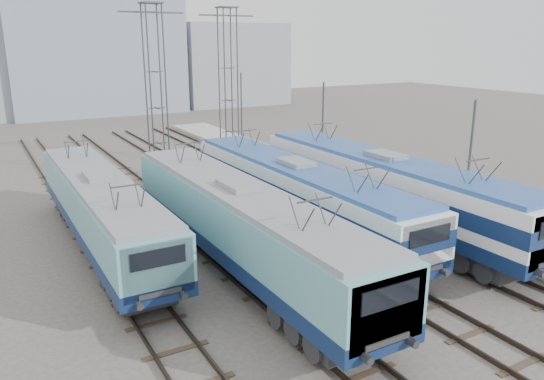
{
  "coord_description": "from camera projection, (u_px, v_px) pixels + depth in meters",
  "views": [
    {
      "loc": [
        -11.45,
        -14.5,
        9.63
      ],
      "look_at": [
        0.78,
        7.0,
        2.6
      ],
      "focal_mm": 35.0,
      "sensor_mm": 36.0,
      "label": 1
    }
  ],
  "objects": [
    {
      "name": "catenary_tower_east",
      "position": [
        228.0,
        79.0,
        41.54
      ],
      "size": [
        4.5,
        1.2,
        12.0
      ],
      "color": "#3F4247",
      "rests_on": "ground"
    },
    {
      "name": "mast_mid",
      "position": [
        322.0,
        136.0,
        35.04
      ],
      "size": [
        0.12,
        0.12,
        7.0
      ],
      "primitive_type": "cylinder",
      "color": "#3F4247",
      "rests_on": "ground"
    },
    {
      "name": "mast_rear",
      "position": [
        242.0,
        114.0,
        45.07
      ],
      "size": [
        0.12,
        0.12,
        7.0
      ],
      "primitive_type": "cylinder",
      "color": "#3F4247",
      "rests_on": "ground"
    },
    {
      "name": "locomotive_far_left",
      "position": [
        102.0,
        208.0,
        24.5
      ],
      "size": [
        2.72,
        17.16,
        3.23
      ],
      "color": "#10224B",
      "rests_on": "ground"
    },
    {
      "name": "building_east",
      "position": [
        227.0,
        64.0,
        81.82
      ],
      "size": [
        16.0,
        12.0,
        12.0
      ],
      "primitive_type": "cube",
      "color": "gray",
      "rests_on": "ground"
    },
    {
      "name": "catenary_tower_west",
      "position": [
        156.0,
        84.0,
        36.78
      ],
      "size": [
        4.5,
        1.2,
        12.0
      ],
      "color": "#3F4247",
      "rests_on": "ground"
    },
    {
      "name": "locomotive_center_right",
      "position": [
        298.0,
        192.0,
        26.49
      ],
      "size": [
        2.85,
        18.04,
        3.39
      ],
      "color": "#10224B",
      "rests_on": "ground"
    },
    {
      "name": "building_center",
      "position": [
        92.0,
        45.0,
        71.49
      ],
      "size": [
        22.0,
        14.0,
        18.0
      ],
      "primitive_type": "cube",
      "color": "#838DA1",
      "rests_on": "ground"
    },
    {
      "name": "locomotive_center_left",
      "position": [
        242.0,
        223.0,
        22.02
      ],
      "size": [
        2.92,
        18.48,
        3.48
      ],
      "color": "#10224B",
      "rests_on": "ground"
    },
    {
      "name": "platform",
      "position": [
        400.0,
        204.0,
        31.7
      ],
      "size": [
        4.0,
        70.0,
        0.3
      ],
      "primitive_type": "cube",
      "color": "#9E9E99",
      "rests_on": "ground"
    },
    {
      "name": "locomotive_far_right",
      "position": [
        386.0,
        185.0,
        27.37
      ],
      "size": [
        2.98,
        18.88,
        3.55
      ],
      "color": "#10224B",
      "rests_on": "ground"
    },
    {
      "name": "safety_cone",
      "position": [
        512.0,
        252.0,
        23.34
      ],
      "size": [
        0.29,
        0.29,
        0.61
      ],
      "primitive_type": "cone",
      "color": "#E04800",
      "rests_on": "platform"
    },
    {
      "name": "ground",
      "position": [
        345.0,
        302.0,
        20.2
      ],
      "size": [
        160.0,
        160.0,
        0.0
      ],
      "primitive_type": "plane",
      "color": "#514C47"
    },
    {
      "name": "mast_front",
      "position": [
        468.0,
        174.0,
        25.01
      ],
      "size": [
        0.12,
        0.12,
        7.0
      ],
      "primitive_type": "cylinder",
      "color": "#3F4247",
      "rests_on": "ground"
    }
  ]
}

